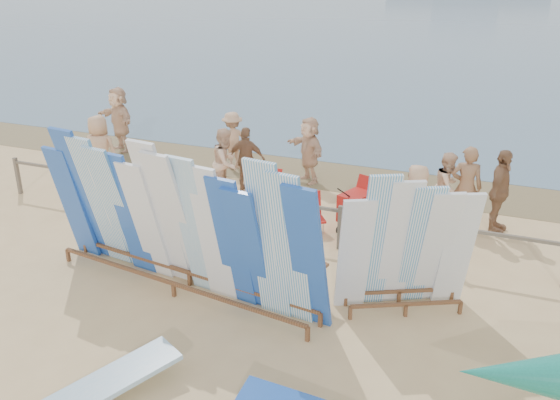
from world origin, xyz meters
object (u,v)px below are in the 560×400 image
at_px(beach_chair_left, 266,200).
at_px(beachgoer_7, 466,187).
at_px(main_surfboard_rack, 178,226).
at_px(beachgoer_2, 226,163).
at_px(side_surfboard_rack, 406,249).
at_px(beachgoer_3, 233,141).
at_px(beachgoer_6, 416,203).
at_px(beachgoer_4, 247,159).
at_px(beachgoer_11, 119,119).
at_px(beachgoer_5, 309,150).
at_px(beachgoer_8, 448,187).
at_px(vendor_table, 296,282).
at_px(beachgoer_10, 500,192).
at_px(stroller, 357,211).
at_px(beach_chair_right, 311,221).
at_px(beachgoer_0, 100,151).

xyz_separation_m(beach_chair_left, beachgoer_7, (4.18, 0.75, 0.61)).
bearing_deg(main_surfboard_rack, beachgoer_2, 114.84).
distance_m(side_surfboard_rack, beachgoer_3, 7.75).
relative_size(beachgoer_6, beachgoer_4, 1.00).
relative_size(beachgoer_11, beachgoer_5, 1.12).
bearing_deg(beachgoer_8, beachgoer_6, 172.89).
distance_m(vendor_table, beachgoer_11, 9.77).
distance_m(side_surfboard_rack, beachgoer_7, 3.73).
relative_size(main_surfboard_rack, beachgoer_6, 3.42).
xyz_separation_m(beachgoer_11, beachgoer_5, (6.01, -0.47, -0.10)).
xyz_separation_m(beachgoer_10, beachgoer_3, (-6.81, 1.63, -0.11)).
distance_m(side_surfboard_rack, stroller, 3.06).
height_order(beachgoer_6, beachgoer_2, beachgoer_2).
relative_size(vendor_table, stroller, 1.02).
relative_size(beach_chair_right, beachgoer_3, 0.53).
bearing_deg(beachgoer_2, beachgoer_6, -101.33).
xyz_separation_m(vendor_table, beach_chair_right, (-0.67, 2.68, -0.14)).
height_order(beachgoer_7, beachgoer_4, beachgoer_7).
relative_size(beach_chair_right, beachgoer_11, 0.43).
bearing_deg(beachgoer_8, beachgoer_7, -104.62).
distance_m(beachgoer_6, beachgoer_4, 4.46).
relative_size(beach_chair_left, beachgoer_4, 0.60).
distance_m(side_surfboard_rack, beachgoer_8, 3.90).
relative_size(beachgoer_5, beachgoer_7, 0.94).
bearing_deg(beachgoer_0, main_surfboard_rack, 129.46).
relative_size(beachgoer_6, beachgoer_11, 0.84).
xyz_separation_m(main_surfboard_rack, vendor_table, (1.93, 0.38, -0.83)).
bearing_deg(beachgoer_3, beachgoer_7, 116.52).
xyz_separation_m(beachgoer_3, beachgoer_4, (1.05, -1.38, 0.02)).
bearing_deg(side_surfboard_rack, beach_chair_right, 109.09).
bearing_deg(beachgoer_10, beach_chair_left, 110.36).
distance_m(beach_chair_right, beachgoer_6, 2.15).
height_order(beachgoer_3, beachgoer_4, beachgoer_4).
relative_size(stroller, beachgoer_6, 0.71).
bearing_deg(beach_chair_right, beachgoer_8, -1.48).
xyz_separation_m(side_surfboard_rack, beachgoer_5, (-3.36, 5.10, -0.25)).
xyz_separation_m(beachgoer_6, beachgoer_5, (-3.08, 2.44, 0.04)).
height_order(beachgoer_10, beachgoer_7, beachgoer_7).
bearing_deg(vendor_table, beachgoer_2, 142.66).
distance_m(stroller, beachgoer_0, 6.59).
relative_size(vendor_table, beachgoer_2, 0.70).
distance_m(vendor_table, beachgoer_0, 7.20).
relative_size(beachgoer_11, beachgoer_8, 1.23).
xyz_separation_m(beachgoer_0, beachgoer_5, (4.65, 2.17, -0.06)).
bearing_deg(beachgoer_10, beachgoer_0, 105.96).
height_order(vendor_table, beachgoer_3, beachgoer_3).
relative_size(side_surfboard_rack, beachgoer_6, 1.54).
distance_m(beach_chair_right, beachgoer_10, 3.88).
bearing_deg(side_surfboard_rack, beachgoer_3, 109.70).
height_order(main_surfboard_rack, beach_chair_left, main_surfboard_rack).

